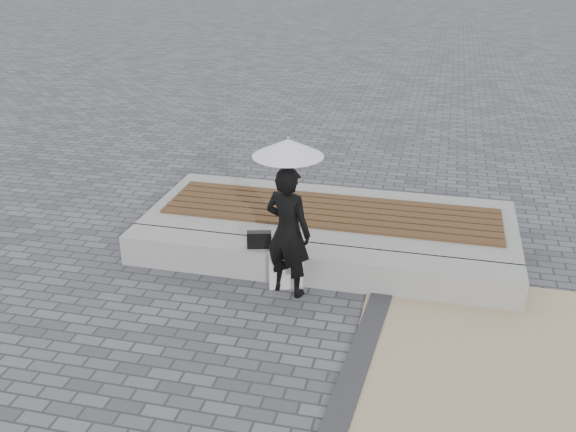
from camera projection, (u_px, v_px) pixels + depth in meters
The scene contains 10 objects.
ground at pixel (282, 353), 6.75m from camera, with size 80.00×80.00×0.00m, color #535359.
edging_band at pixel (347, 394), 6.14m from camera, with size 0.25×5.20×0.04m, color #2E2E31.
seating_ledge at pixel (314, 265), 8.09m from camera, with size 5.00×0.45×0.40m, color gray.
timber_platform at pixel (331, 225), 9.15m from camera, with size 5.00×2.00×0.40m, color gray.
timber_decking at pixel (331, 211), 9.06m from camera, with size 4.60×1.20×0.04m, color brown, non-canonical shape.
woman at pixel (288, 232), 7.56m from camera, with size 0.58×0.38×1.60m, color black.
parasol at pixel (288, 148), 7.15m from camera, with size 0.80×0.80×1.02m.
handbag at pixel (259, 240), 8.04m from camera, with size 0.30×0.11×0.21m, color black.
canvas_tote at pixel (286, 271), 7.92m from camera, with size 0.41×0.17×0.43m, color silver.
magazine at pixel (285, 257), 7.79m from camera, with size 0.26×0.19×0.01m, color #E44625.
Camera 1 is at (1.37, -5.41, 4.05)m, focal length 40.69 mm.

